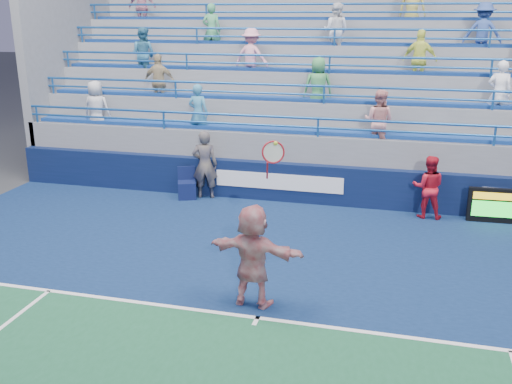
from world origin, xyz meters
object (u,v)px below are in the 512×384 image
(ball_girl, at_px, (428,187))
(judge_chair, at_px, (187,189))
(tennis_player, at_px, (253,256))
(line_judge, at_px, (205,165))
(serve_speed_board, at_px, (495,206))

(ball_girl, bearing_deg, judge_chair, 0.67)
(tennis_player, distance_m, line_judge, 6.42)
(judge_chair, relative_size, ball_girl, 0.54)
(tennis_player, bearing_deg, judge_chair, 121.42)
(ball_girl, bearing_deg, tennis_player, 60.79)
(judge_chair, height_order, tennis_player, tennis_player)
(ball_girl, bearing_deg, serve_speed_board, -178.76)
(tennis_player, bearing_deg, line_judge, 116.85)
(line_judge, distance_m, ball_girl, 6.08)
(line_judge, bearing_deg, serve_speed_board, 167.84)
(serve_speed_board, distance_m, tennis_player, 7.40)
(tennis_player, relative_size, line_judge, 1.57)
(judge_chair, xyz_separation_m, ball_girl, (6.57, 0.02, 0.54))
(serve_speed_board, height_order, line_judge, line_judge)
(serve_speed_board, distance_m, line_judge, 7.74)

